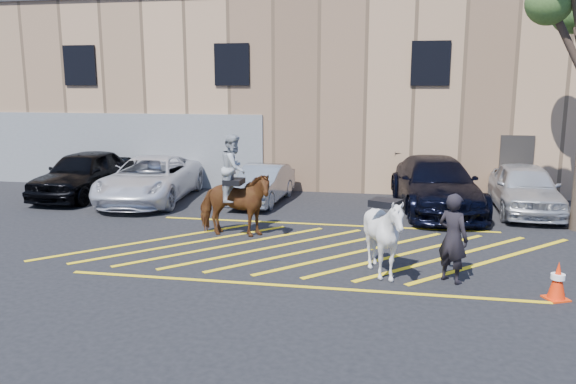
% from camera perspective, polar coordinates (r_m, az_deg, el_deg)
% --- Properties ---
extents(ground, '(90.00, 90.00, 0.00)m').
position_cam_1_polar(ground, '(13.82, 2.70, -5.55)').
color(ground, black).
rests_on(ground, ground).
extents(car_black_suv, '(2.02, 4.83, 1.63)m').
position_cam_1_polar(car_black_suv, '(20.96, -20.02, 1.77)').
color(car_black_suv, black).
rests_on(car_black_suv, ground).
extents(car_white_pickup, '(2.89, 5.56, 1.50)m').
position_cam_1_polar(car_white_pickup, '(19.54, -13.82, 1.28)').
color(car_white_pickup, white).
rests_on(car_white_pickup, ground).
extents(car_silver_sedan, '(1.61, 3.89, 1.25)m').
position_cam_1_polar(car_silver_sedan, '(18.72, -2.63, 0.80)').
color(car_silver_sedan, '#91979E').
rests_on(car_silver_sedan, ground).
extents(car_blue_suv, '(2.98, 5.88, 1.63)m').
position_cam_1_polar(car_blue_suv, '(18.14, 14.77, 0.73)').
color(car_blue_suv, black).
rests_on(car_blue_suv, ground).
extents(car_white_suv, '(1.92, 4.51, 1.52)m').
position_cam_1_polar(car_white_suv, '(18.72, 22.91, 0.35)').
color(car_white_suv, silver).
rests_on(car_white_suv, ground).
extents(handler, '(0.78, 0.76, 1.81)m').
position_cam_1_polar(handler, '(11.66, 16.41, -4.51)').
color(handler, black).
rests_on(handler, ground).
extents(warehouse, '(32.42, 10.20, 7.30)m').
position_cam_1_polar(warehouse, '(25.19, 6.46, 10.28)').
color(warehouse, tan).
rests_on(warehouse, ground).
extents(hatching_zone, '(12.60, 5.12, 0.01)m').
position_cam_1_polar(hatching_zone, '(13.54, 2.53, -5.88)').
color(hatching_zone, yellow).
rests_on(hatching_zone, ground).
extents(mounted_bay, '(2.04, 0.96, 2.67)m').
position_cam_1_polar(mounted_bay, '(14.55, -5.49, -0.38)').
color(mounted_bay, brown).
rests_on(mounted_bay, ground).
extents(saddled_white, '(1.94, 2.03, 1.76)m').
position_cam_1_polar(saddled_white, '(11.61, 9.75, -4.40)').
color(saddled_white, white).
rests_on(saddled_white, ground).
extents(traffic_cone, '(0.50, 0.50, 0.73)m').
position_cam_1_polar(traffic_cone, '(11.57, 25.71, -8.10)').
color(traffic_cone, '#FF370A').
rests_on(traffic_cone, ground).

